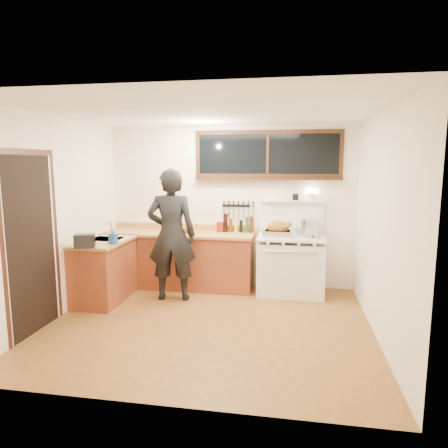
% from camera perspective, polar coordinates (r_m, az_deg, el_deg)
% --- Properties ---
extents(ground_plane, '(4.00, 3.50, 0.02)m').
position_cam_1_polar(ground_plane, '(5.20, -2.18, -14.17)').
color(ground_plane, brown).
extents(room_shell, '(4.10, 3.60, 2.65)m').
position_cam_1_polar(room_shell, '(4.80, -2.30, 4.41)').
color(room_shell, white).
rests_on(room_shell, ground).
extents(counter_back, '(2.44, 0.64, 1.00)m').
position_cam_1_polar(counter_back, '(6.58, -6.46, -5.03)').
color(counter_back, brown).
rests_on(counter_back, ground).
extents(counter_left, '(0.64, 1.09, 0.90)m').
position_cam_1_polar(counter_left, '(6.15, -16.75, -6.34)').
color(counter_left, brown).
rests_on(counter_left, ground).
extents(sink_unit, '(0.50, 0.45, 0.37)m').
position_cam_1_polar(sink_unit, '(6.12, -16.43, -2.60)').
color(sink_unit, white).
rests_on(sink_unit, counter_left).
extents(vintage_stove, '(1.02, 0.74, 1.61)m').
position_cam_1_polar(vintage_stove, '(6.29, 9.49, -5.61)').
color(vintage_stove, white).
rests_on(vintage_stove, ground).
extents(back_window, '(2.32, 0.13, 0.77)m').
position_cam_1_polar(back_window, '(6.42, 6.23, 9.13)').
color(back_window, black).
rests_on(back_window, room_shell).
extents(left_doorway, '(0.02, 1.04, 2.17)m').
position_cam_1_polar(left_doorway, '(5.18, -25.73, -2.42)').
color(left_doorway, black).
rests_on(left_doorway, ground).
extents(knife_strip, '(0.52, 0.03, 0.28)m').
position_cam_1_polar(knife_strip, '(6.51, 1.91, 2.52)').
color(knife_strip, black).
rests_on(knife_strip, room_shell).
extents(man, '(0.77, 0.56, 1.94)m').
position_cam_1_polar(man, '(5.88, -7.51, -1.56)').
color(man, black).
rests_on(man, ground).
extents(soap_bottle, '(0.11, 0.11, 0.21)m').
position_cam_1_polar(soap_bottle, '(5.72, -15.57, -1.74)').
color(soap_bottle, '#2050A2').
rests_on(soap_bottle, counter_left).
extents(toaster, '(0.31, 0.27, 0.18)m').
position_cam_1_polar(toaster, '(5.60, -19.28, -2.27)').
color(toaster, black).
rests_on(toaster, counter_left).
extents(cutting_board, '(0.42, 0.33, 0.14)m').
position_cam_1_polar(cutting_board, '(6.31, -5.70, -0.97)').
color(cutting_board, '#B17F46').
rests_on(cutting_board, counter_back).
extents(roast_turkey, '(0.47, 0.35, 0.25)m').
position_cam_1_polar(roast_turkey, '(6.11, 7.72, -0.88)').
color(roast_turkey, silver).
rests_on(roast_turkey, vintage_stove).
extents(stockpot, '(0.29, 0.29, 0.26)m').
position_cam_1_polar(stockpot, '(6.29, 12.10, -0.46)').
color(stockpot, silver).
rests_on(stockpot, vintage_stove).
extents(saucepan, '(0.16, 0.27, 0.11)m').
position_cam_1_polar(saucepan, '(6.36, 10.57, -0.99)').
color(saucepan, silver).
rests_on(saucepan, vintage_stove).
extents(pot_lid, '(0.24, 0.24, 0.04)m').
position_cam_1_polar(pot_lid, '(6.08, 12.57, -1.90)').
color(pot_lid, silver).
rests_on(pot_lid, vintage_stove).
extents(coffee_tin, '(0.12, 0.10, 0.16)m').
position_cam_1_polar(coffee_tin, '(6.48, -0.56, -0.44)').
color(coffee_tin, maroon).
rests_on(coffee_tin, counter_back).
extents(pitcher, '(0.09, 0.09, 0.15)m').
position_cam_1_polar(pitcher, '(6.54, -0.32, -0.40)').
color(pitcher, white).
rests_on(pitcher, counter_back).
extents(bottle_cluster, '(0.50, 0.07, 0.30)m').
position_cam_1_polar(bottle_cluster, '(6.45, 2.01, -0.10)').
color(bottle_cluster, black).
rests_on(bottle_cluster, counter_back).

